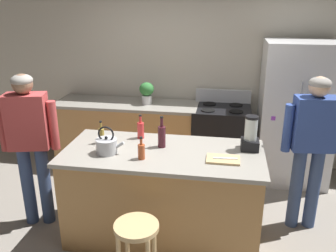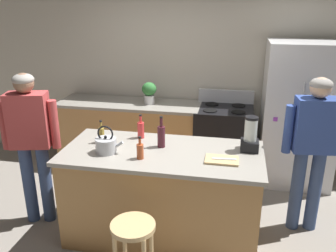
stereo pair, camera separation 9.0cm
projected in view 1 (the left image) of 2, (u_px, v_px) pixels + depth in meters
The scene contains 18 objects.
ground_plane at pixel (163, 234), 3.76m from camera, with size 14.00×14.00×0.00m, color gray.
back_wall at pixel (187, 71), 5.11m from camera, with size 8.00×0.10×2.70m, color beige.
kitchen_island at pixel (163, 194), 3.60m from camera, with size 1.92×0.90×0.95m.
back_counter_run at pixel (128, 134), 5.16m from camera, with size 2.00×0.64×0.95m.
refrigerator at pixel (295, 114), 4.61m from camera, with size 0.90×0.73×1.85m.
stove_range at pixel (221, 140), 4.93m from camera, with size 0.76×0.65×1.13m.
person_by_island_left at pixel (30, 137), 3.64m from camera, with size 0.59×0.31×1.65m.
person_by_sink_right at pixel (312, 140), 3.57m from camera, with size 0.60×0.26×1.64m.
bar_stool at pixel (137, 240), 2.86m from camera, with size 0.36×0.36×0.66m.
potted_plant at pixel (147, 92), 4.89m from camera, with size 0.20×0.20×0.30m.
blender_appliance at pixel (250, 136), 3.43m from camera, with size 0.17×0.17×0.34m.
bottle_soda at pixel (141, 130), 3.72m from camera, with size 0.07×0.07×0.26m.
bottle_wine at pixel (162, 136), 3.50m from camera, with size 0.08×0.08×0.32m.
bottle_cooking_sauce at pixel (141, 151), 3.25m from camera, with size 0.06×0.06×0.22m.
bottle_vinegar at pixel (101, 135), 3.60m from camera, with size 0.06×0.06×0.24m.
tea_kettle at pixel (107, 145), 3.37m from camera, with size 0.28×0.20×0.27m.
cutting_board at pixel (223, 159), 3.24m from camera, with size 0.30×0.20×0.02m, color tan.
chef_knife at pixel (225, 158), 3.23m from camera, with size 0.22×0.03×0.01m, color #B7BABF.
Camera 1 is at (0.57, -3.10, 2.35)m, focal length 38.31 mm.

